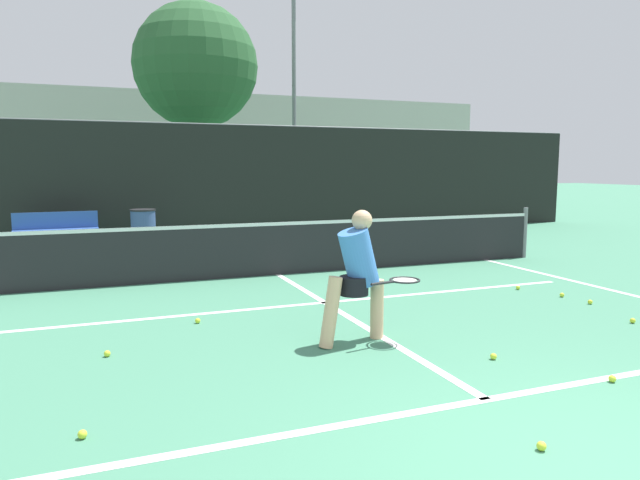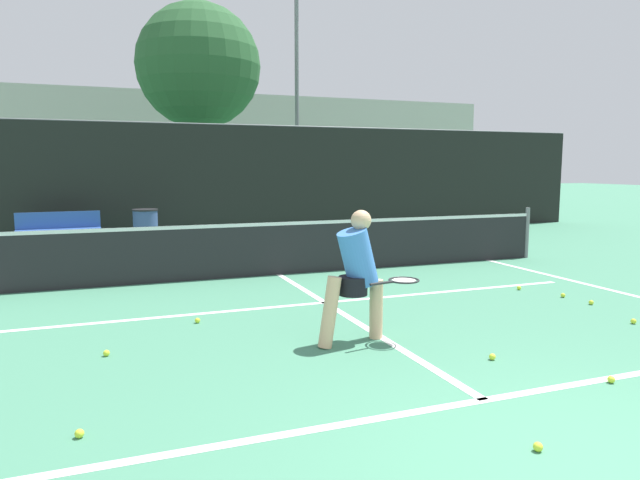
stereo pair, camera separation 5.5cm
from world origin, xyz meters
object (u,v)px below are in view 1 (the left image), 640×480
(parked_car, at_px, (196,207))
(trash_bin, at_px, (143,227))
(courtside_bench, at_px, (56,228))
(player_practicing, at_px, (358,272))

(parked_car, bearing_deg, trash_bin, -114.12)
(courtside_bench, bearing_deg, player_practicing, -71.70)
(player_practicing, xyz_separation_m, trash_bin, (-1.63, 9.00, -0.34))
(courtside_bench, distance_m, trash_bin, 1.98)
(trash_bin, xyz_separation_m, parked_car, (1.98, 4.43, 0.17))
(trash_bin, relative_size, parked_car, 0.21)
(player_practicing, bearing_deg, parked_car, 77.87)
(player_practicing, bearing_deg, trash_bin, 89.64)
(trash_bin, bearing_deg, courtside_bench, 173.64)
(trash_bin, bearing_deg, parked_car, 65.88)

